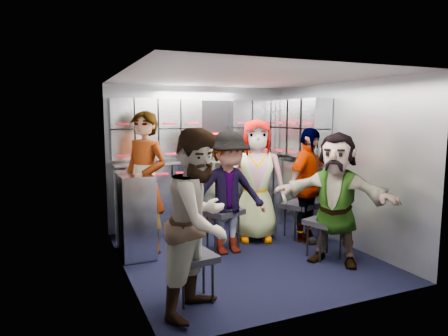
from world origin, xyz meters
name	(u,v)px	position (x,y,z in m)	size (l,w,h in m)	color
floor	(244,255)	(0.00, 0.00, 0.00)	(3.00, 3.00, 0.00)	black
wall_back	(201,157)	(0.00, 1.50, 1.05)	(2.80, 0.04, 2.10)	gray
wall_left	(123,176)	(-1.40, 0.00, 1.05)	(0.04, 3.00, 2.10)	gray
wall_right	(341,163)	(1.40, 0.00, 1.05)	(0.04, 3.00, 2.10)	gray
ceiling	(246,77)	(0.00, 0.00, 2.10)	(2.80, 3.00, 0.02)	silver
cart_bank_back	(206,195)	(0.00, 1.29, 0.49)	(2.68, 0.38, 0.99)	#979BA6
cart_bank_left	(135,214)	(-1.19, 0.56, 0.49)	(0.38, 0.76, 0.99)	#979BA6
counter	(206,161)	(0.00, 1.29, 1.01)	(2.68, 0.42, 0.03)	silver
locker_bank_back	(205,128)	(0.00, 1.35, 1.49)	(2.68, 0.28, 0.82)	#979BA6
locker_bank_right	(302,128)	(1.25, 0.70, 1.49)	(0.28, 1.00, 0.82)	#979BA6
right_cabinet	(304,197)	(1.25, 0.60, 0.50)	(0.28, 1.20, 1.00)	#979BA6
coffee_niche	(214,129)	(0.18, 1.41, 1.47)	(0.46, 0.16, 0.84)	black
red_latch_strip	(211,171)	(0.00, 1.09, 0.88)	(2.60, 0.02, 0.03)	#B01221
jump_seat_near_left	(194,260)	(-0.94, -0.88, 0.39)	(0.42, 0.40, 0.44)	black
jump_seat_mid_left	(223,214)	(-0.13, 0.36, 0.45)	(0.54, 0.53, 0.50)	black
jump_seat_center	(250,207)	(0.42, 0.69, 0.41)	(0.49, 0.47, 0.46)	black
jump_seat_mid_right	(300,207)	(1.02, 0.36, 0.43)	(0.53, 0.52, 0.48)	black
jump_seat_near_right	(325,224)	(0.83, -0.43, 0.41)	(0.49, 0.48, 0.46)	black
attendant_standing	(145,183)	(-1.05, 0.60, 0.86)	(0.63, 0.41, 1.73)	black
attendant_arc_a	(200,221)	(-0.94, -1.06, 0.79)	(0.76, 0.60, 1.57)	black
attendant_arc_b	(229,193)	(-0.13, 0.18, 0.74)	(0.96, 0.55, 1.48)	black
attendant_arc_c	(256,180)	(0.42, 0.51, 0.81)	(0.79, 0.52, 1.62)	black
attendant_arc_d	(308,185)	(1.02, 0.18, 0.76)	(0.89, 0.37, 1.52)	black
attendant_arc_e	(335,199)	(0.83, -0.61, 0.75)	(1.38, 0.44, 1.49)	black
bottle_left	(203,151)	(-0.07, 1.24, 1.17)	(0.07, 0.07, 0.27)	white
bottle_mid	(208,151)	(0.01, 1.24, 1.16)	(0.06, 0.06, 0.26)	white
bottle_right	(254,149)	(0.76, 1.24, 1.16)	(0.06, 0.06, 0.26)	white
cup_left	(191,157)	(-0.26, 1.23, 1.08)	(0.08, 0.08, 0.11)	tan
cup_right	(240,155)	(0.51, 1.23, 1.08)	(0.07, 0.07, 0.10)	tan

